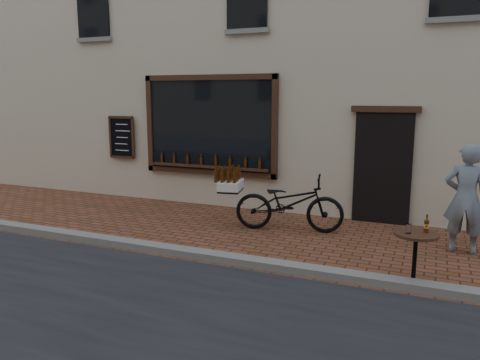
% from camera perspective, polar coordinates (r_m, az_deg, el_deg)
% --- Properties ---
extents(ground, '(90.00, 90.00, 0.00)m').
position_cam_1_polar(ground, '(7.13, -2.31, -10.47)').
color(ground, '#59311C').
rests_on(ground, ground).
extents(kerb, '(90.00, 0.25, 0.12)m').
position_cam_1_polar(kerb, '(7.28, -1.64, -9.52)').
color(kerb, slate).
rests_on(kerb, ground).
extents(cargo_bicycle, '(2.44, 1.10, 1.14)m').
position_cam_1_polar(cargo_bicycle, '(8.82, 5.73, -2.72)').
color(cargo_bicycle, black).
rests_on(cargo_bicycle, ground).
extents(bistro_table, '(0.58, 0.58, 0.99)m').
position_cam_1_polar(bistro_table, '(6.68, 20.61, -7.78)').
color(bistro_table, black).
rests_on(bistro_table, ground).
extents(pedestrian, '(0.66, 0.44, 1.79)m').
position_cam_1_polar(pedestrian, '(8.30, 25.80, -2.08)').
color(pedestrian, slate).
rests_on(pedestrian, ground).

